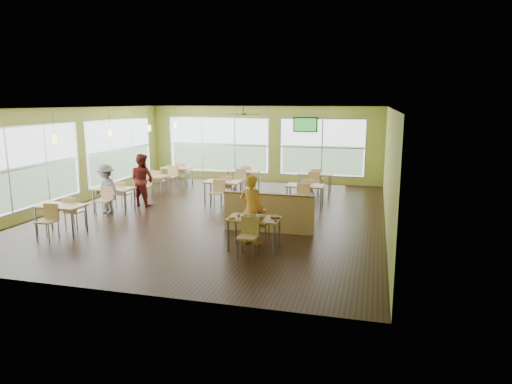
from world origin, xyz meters
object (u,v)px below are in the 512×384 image
half_wall_divider (268,213)px  food_basket (275,217)px  main_table (254,223)px  man_plaid (252,210)px

half_wall_divider → food_basket: size_ratio=9.72×
main_table → food_basket: bearing=8.6°
main_table → half_wall_divider: half_wall_divider is taller
main_table → man_plaid: size_ratio=0.89×
main_table → man_plaid: 0.43m
man_plaid → half_wall_divider: bearing=-81.8°
half_wall_divider → food_basket: 1.48m
half_wall_divider → man_plaid: man_plaid is taller
main_table → man_plaid: bearing=114.3°
man_plaid → food_basket: bearing=173.4°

